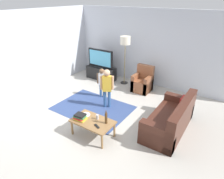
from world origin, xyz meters
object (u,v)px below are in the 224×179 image
Objects in this scene: soda_can at (97,117)px; tv_remote at (97,126)px; tv_stand at (101,73)px; plate at (86,115)px; tv at (100,59)px; coffee_table at (93,122)px; book_stack at (80,117)px; child_near_tv at (102,80)px; bottle at (106,118)px; armchair at (143,83)px; child_center at (107,85)px; floor_lamp at (125,43)px; couch at (172,121)px.

tv_remote is at bearing -54.69° from soda_can.
plate is (1.64, -2.86, 0.18)m from tv_stand.
tv reaches higher than tv_remote.
book_stack is (-0.28, -0.12, 0.12)m from coffee_table.
plate is (0.70, -1.64, -0.17)m from child_near_tv.
bottle is at bearing 0.00° from plate.
child_center is at bearing -103.60° from armchair.
bottle is at bearing -67.03° from floor_lamp.
child_center is 10.04× the size of soda_can.
bottle reaches higher than soda_can.
soda_can is at bearing 35.39° from book_stack.
child_center is 5.47× the size of plate.
soda_can is (1.05, -1.62, -0.12)m from child_near_tv.
coffee_table is at bearing -56.66° from tv_stand.
tv_remote is (0.31, -3.04, 0.13)m from armchair.
coffee_table is 4.55× the size of plate.
armchair is 2.81m from soda_can.
tv_remote is at bearing -22.94° from plate.
book_stack is 0.23m from plate.
child_near_tv is at bearing 138.47° from child_center.
tv reaches higher than armchair.
soda_can reaches higher than tv_stand.
tv_stand is 3.66m from bottle.
couch reaches higher than coffee_table.
floor_lamp is 3.27m from plate.
tv_stand is 1.58m from child_near_tv.
child_center is (0.47, -1.82, -0.82)m from floor_lamp.
bottle is (1.27, -3.01, -0.98)m from floor_lamp.
child_near_tv is at bearing 168.68° from couch.
soda_can is at bearing -54.67° from tv.
tv_stand is at bearing -171.27° from floor_lamp.
couch is at bearing -46.42° from armchair.
coffee_table is 8.33× the size of soda_can.
armchair reaches higher than soda_can.
soda_can is (0.33, 0.24, -0.01)m from book_stack.
tv is at bearing -90.00° from tv_stand.
floor_lamp is (-2.46, 1.87, 1.25)m from couch.
coffee_table is at bearing -140.67° from couch.
child_center is 1.44m from bottle.
book_stack is (-1.79, -1.35, 0.20)m from couch.
book_stack is at bearing -93.69° from armchair.
tv reaches higher than tv_stand.
tv is at bearing -170.10° from floor_lamp.
book_stack is 0.41m from soda_can.
floor_lamp is 5.30× the size of bottle.
armchair reaches higher than tv_stand.
child_center is 1.23m from plate.
tv is 5.00× the size of plate.
floor_lamp is at bearing 107.08° from coffee_table.
book_stack is at bearing -61.46° from tv.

